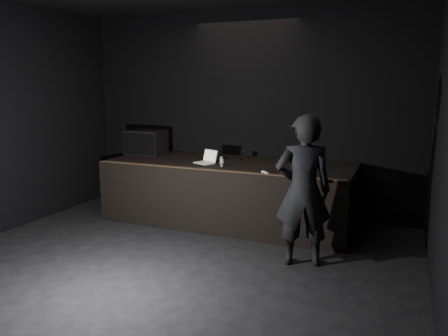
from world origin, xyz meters
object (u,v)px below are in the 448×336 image
Objects in this scene: stage_monitor at (146,142)px; laptop at (207,160)px; stage_riser at (229,192)px; person at (303,191)px; beer_can at (222,162)px.

stage_monitor is 1.43m from laptop.
stage_riser is 2.03m from person.
person is at bearing -24.17° from stage_monitor.
beer_can reaches higher than stage_riser.
person is at bearing -40.23° from stage_riser.
beer_can is 0.08× the size of person.
laptop is (1.37, -0.36, -0.17)m from stage_monitor.
stage_riser is 25.70× the size of beer_can.
stage_monitor reaches higher than stage_riser.
stage_monitor is 0.35× the size of person.
person reaches higher than beer_can.
laptop is at bearing -14.45° from stage_monitor.
stage_monitor is at bearing -43.14° from person.
stage_monitor reaches higher than beer_can.
person is (1.81, -1.08, -0.10)m from laptop.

